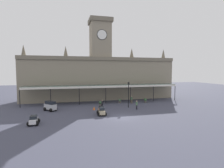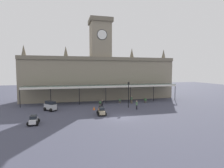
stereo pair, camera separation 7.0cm
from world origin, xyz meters
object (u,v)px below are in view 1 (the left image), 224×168
car_silver_van (50,106)px  pedestrian_near_entrance (132,99)px  victorian_lamppost (129,92)px  planter_forecourt_centre (100,103)px  car_beige_estate (102,112)px  car_white_sedan (34,121)px  pedestrian_crossing_forecourt (102,104)px  pedestrian_beside_cars (137,105)px  planter_near_kerb (145,100)px  planter_by_canopy (120,101)px  traffic_cone (94,108)px

car_silver_van → pedestrian_near_entrance: 16.89m
victorian_lamppost → planter_forecourt_centre: size_ratio=5.28×
planter_forecourt_centre → car_beige_estate: bearing=-98.7°
car_white_sedan → planter_forecourt_centre: size_ratio=2.15×
pedestrian_crossing_forecourt → car_beige_estate: bearing=-102.2°
pedestrian_beside_cars → planter_near_kerb: size_ratio=1.74×
car_beige_estate → planter_forecourt_centre: size_ratio=2.40×
pedestrian_beside_cars → planter_near_kerb: 7.57m
planter_near_kerb → planter_by_canopy: bearing=171.5°
pedestrian_crossing_forecourt → planter_by_canopy: size_ratio=1.74×
planter_by_canopy → pedestrian_near_entrance: bearing=-22.8°
car_white_sedan → victorian_lamppost: 17.62m
pedestrian_near_entrance → planter_by_canopy: size_ratio=1.74×
planter_forecourt_centre → planter_by_canopy: bearing=21.5°
planter_by_canopy → pedestrian_crossing_forecourt: bearing=-137.4°
car_beige_estate → pedestrian_beside_cars: (7.07, 2.39, 0.34)m
car_silver_van → victorian_lamppost: 14.68m
pedestrian_crossing_forecourt → pedestrian_beside_cars: bearing=-22.3°
car_beige_estate → pedestrian_beside_cars: 7.47m
planter_forecourt_centre → pedestrian_near_entrance: bearing=7.0°
pedestrian_beside_cars → pedestrian_near_entrance: 6.03m
car_beige_estate → planter_forecourt_centre: 7.52m
traffic_cone → planter_forecourt_centre: planter_forecourt_centre is taller
car_beige_estate → pedestrian_beside_cars: size_ratio=1.38×
pedestrian_crossing_forecourt → planter_by_canopy: 6.57m
car_silver_van → planter_near_kerb: size_ratio=2.64×
car_beige_estate → pedestrian_near_entrance: pedestrian_near_entrance is taller
car_silver_van → car_beige_estate: car_silver_van is taller
pedestrian_crossing_forecourt → planter_near_kerb: bearing=18.8°
planter_forecourt_centre → planter_near_kerb: (10.45, 1.01, 0.00)m
car_white_sedan → victorian_lamppost: victorian_lamppost is taller
car_white_sedan → pedestrian_beside_cars: (16.81, 5.17, 0.41)m
planter_by_canopy → planter_forecourt_centre: 5.10m
car_silver_van → victorian_lamppost: size_ratio=0.50×
car_silver_van → pedestrian_crossing_forecourt: car_silver_van is taller
planter_by_canopy → traffic_cone: bearing=-140.4°
traffic_cone → planter_forecourt_centre: bearing=63.1°
pedestrian_near_entrance → planter_near_kerb: bearing=2.5°
pedestrian_beside_cars → planter_by_canopy: pedestrian_beside_cars is taller
car_silver_van → pedestrian_crossing_forecourt: 9.38m
pedestrian_crossing_forecourt → victorian_lamppost: size_ratio=0.33×
pedestrian_beside_cars → victorian_lamppost: size_ratio=0.33×
pedestrian_near_entrance → planter_forecourt_centre: (-7.12, -0.87, -0.42)m
car_white_sedan → car_beige_estate: size_ratio=0.89×
victorian_lamppost → pedestrian_beside_cars: bearing=-65.0°
victorian_lamppost → planter_forecourt_centre: victorian_lamppost is taller
car_silver_van → planter_by_canopy: 14.81m
victorian_lamppost → planter_by_canopy: 5.61m
pedestrian_crossing_forecourt → pedestrian_near_entrance: same height
victorian_lamppost → pedestrian_near_entrance: bearing=61.8°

